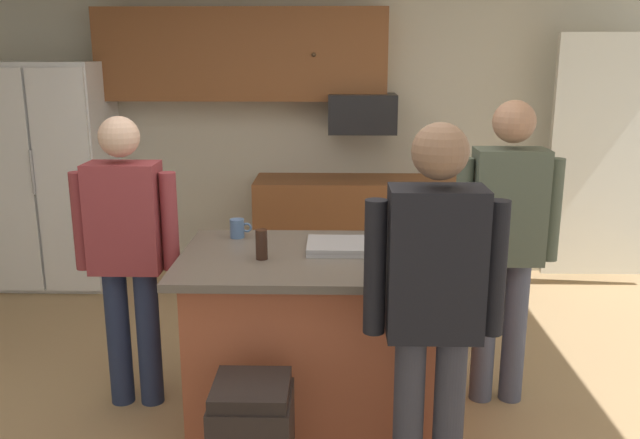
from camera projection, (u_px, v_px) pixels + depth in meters
name	position (u px, v px, depth m)	size (l,w,h in m)	color
floor	(261.00, 434.00, 3.51)	(7.04, 7.04, 0.00)	tan
back_wall	(293.00, 127.00, 5.91)	(6.40, 0.10, 2.60)	beige
french_door_window_panel	(604.00, 158.00, 5.51)	(0.90, 0.06, 2.00)	white
cabinet_run_upper	(242.00, 55.00, 5.57)	(2.40, 0.38, 0.75)	brown
cabinet_run_lower	(360.00, 230.00, 5.79)	(1.80, 0.63, 0.90)	brown
refrigerator	(53.00, 175.00, 5.64)	(0.94, 0.76, 1.87)	white
microwave_over_range	(362.00, 113.00, 5.56)	(0.56, 0.40, 0.32)	black
kitchen_island	(319.00, 338.00, 3.55)	(1.43, 0.95, 0.94)	#AD5638
person_guest_by_door	(434.00, 299.00, 2.70)	(0.57, 0.22, 1.70)	#383842
person_elder_center	(127.00, 245.00, 3.62)	(0.57, 0.22, 1.63)	#232D4C
person_guest_right	(506.00, 234.00, 3.64)	(0.57, 0.23, 1.71)	#4C5166
glass_pilsner	(262.00, 244.00, 3.34)	(0.06, 0.06, 0.15)	#321D15
mug_ceramic_white	(238.00, 228.00, 3.74)	(0.12, 0.08, 0.11)	#4C6B99
mug_blue_stoneware	(418.00, 250.00, 3.35)	(0.12, 0.08, 0.09)	#4C6B99
serving_tray	(349.00, 246.00, 3.51)	(0.44, 0.30, 0.04)	#B7B7BC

